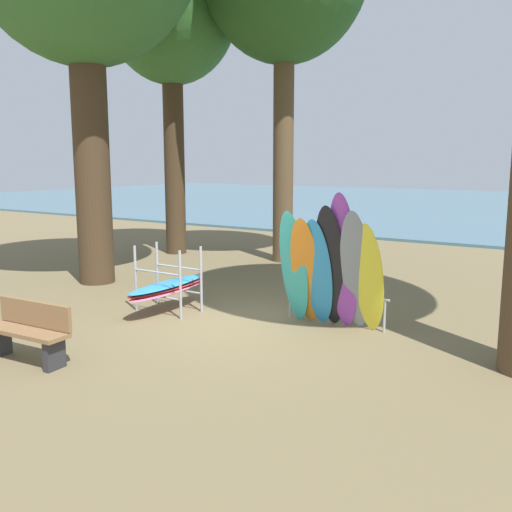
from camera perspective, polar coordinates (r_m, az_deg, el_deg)
The scene contains 5 objects.
ground_plane at distance 9.87m, azimuth -1.88°, elevation -7.04°, with size 80.00×80.00×0.00m, color brown.
tree_far_left_back at distance 18.03m, azimuth -8.56°, elevation 23.31°, with size 3.91×3.91×9.52m.
leaning_board_pile at distance 9.60m, azimuth 7.50°, elevation -1.40°, with size 1.92×0.76×2.33m.
board_storage_rack at distance 10.85m, azimuth -8.88°, elevation -3.06°, with size 1.15×2.12×1.25m.
park_bench at distance 8.69m, azimuth -21.87°, elevation -6.96°, with size 1.42×0.50×0.85m.
Camera 1 is at (5.39, -7.78, 2.82)m, focal length 39.77 mm.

